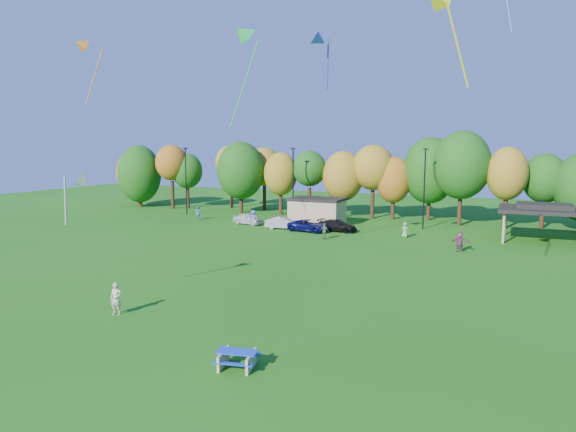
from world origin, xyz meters
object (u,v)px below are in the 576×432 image
at_px(car_a, 248,219).
at_px(car_d, 337,226).
at_px(car_b, 283,223).
at_px(car_c, 309,226).
at_px(kite_flyer, 116,299).
at_px(picnic_table, 237,358).

bearing_deg(car_a, car_d, -80.29).
distance_m(car_b, car_c, 3.31).
xyz_separation_m(kite_flyer, car_a, (-9.03, 32.23, -0.25)).
bearing_deg(car_d, car_a, 93.83).
xyz_separation_m(car_b, car_c, (3.28, -0.48, -0.03)).
bearing_deg(car_d, kite_flyer, -178.05).
relative_size(picnic_table, car_b, 0.48).
height_order(picnic_table, car_a, car_a).
xyz_separation_m(car_c, car_d, (2.85, 1.37, -0.01)).
xyz_separation_m(picnic_table, car_c, (-10.08, 33.68, 0.22)).
bearing_deg(car_a, car_c, -90.07).
distance_m(car_c, car_d, 3.16).
distance_m(picnic_table, car_a, 40.13).
relative_size(kite_flyer, car_d, 0.42).
bearing_deg(car_a, picnic_table, -140.21).
bearing_deg(car_b, picnic_table, -169.05).
bearing_deg(car_a, kite_flyer, -152.24).
bearing_deg(picnic_table, car_a, 105.96).
bearing_deg(picnic_table, car_b, 99.64).
distance_m(kite_flyer, car_d, 31.85).
bearing_deg(picnic_table, car_d, 89.94).
relative_size(kite_flyer, car_a, 0.47).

